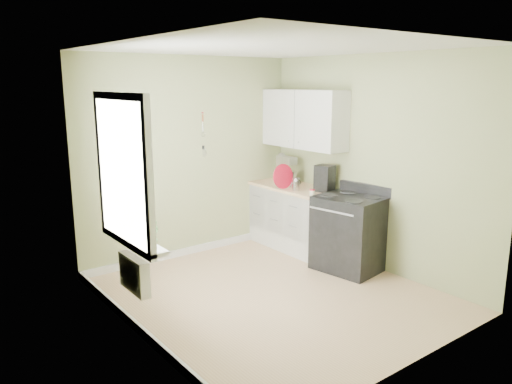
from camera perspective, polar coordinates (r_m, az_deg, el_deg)
floor at (r=5.76m, az=2.05°, el=-11.78°), size 3.20×3.60×0.02m
ceiling at (r=5.27m, az=2.29°, el=16.30°), size 3.20×3.60×0.02m
wall_back at (r=6.82m, az=-7.58°, el=3.88°), size 3.20×0.02×2.70m
wall_left at (r=4.52m, az=-13.78°, el=-0.78°), size 0.02×3.60×2.70m
wall_right at (r=6.48m, az=13.23°, el=3.21°), size 0.02×3.60×2.70m
base_cabinets at (r=7.13m, az=5.05°, el=-3.21°), size 0.60×1.60×0.87m
countertop at (r=7.01m, az=5.06°, el=0.35°), size 0.64×1.60×0.04m
upper_cabinets at (r=7.04m, az=5.48°, el=8.29°), size 0.35×1.40×0.80m
window at (r=4.76m, az=-15.08°, el=2.27°), size 0.06×1.14×1.44m
window_sill at (r=4.95m, az=-13.85°, el=-5.28°), size 0.18×1.14×0.04m
radiator at (r=5.00m, az=-13.74°, el=-9.09°), size 0.12×0.50×0.35m
wall_utensils at (r=6.87m, az=-6.05°, el=5.79°), size 0.02×0.14×0.58m
stove at (r=6.46m, az=10.61°, el=-4.59°), size 0.80×0.88×1.08m
stand_mixer at (r=7.31m, az=3.50°, el=2.49°), size 0.24×0.37×0.43m
kettle at (r=6.80m, az=4.56°, el=0.90°), size 0.17×0.10×0.17m
coffee_maker at (r=6.77m, az=7.84°, el=1.48°), size 0.25×0.26×0.36m
red_tray at (r=6.88m, az=3.11°, el=1.79°), size 0.35×0.06×0.34m
jar at (r=6.54m, az=6.44°, el=-0.03°), size 0.07×0.07×0.08m
plant_a at (r=4.55m, az=-11.81°, el=-4.59°), size 0.18×0.15×0.29m
plant_b at (r=5.03m, az=-14.48°, el=-3.03°), size 0.21×0.21×0.30m
plant_c at (r=5.20m, az=-15.32°, el=-2.49°), size 0.24×0.24×0.31m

